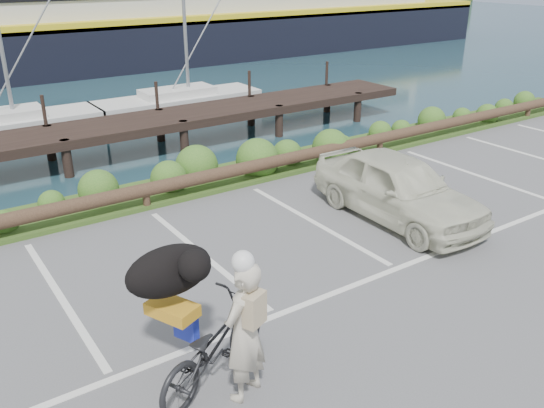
# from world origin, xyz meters

# --- Properties ---
(ground) EXTENTS (72.00, 72.00, 0.00)m
(ground) POSITION_xyz_m (0.00, 0.00, 0.00)
(ground) COLOR #545457
(vegetation_strip) EXTENTS (34.00, 1.60, 0.10)m
(vegetation_strip) POSITION_xyz_m (0.00, 5.30, 0.05)
(vegetation_strip) COLOR #3D5B21
(vegetation_strip) RESTS_ON ground
(log_rail) EXTENTS (32.00, 0.30, 0.60)m
(log_rail) POSITION_xyz_m (0.00, 4.60, 0.00)
(log_rail) COLOR #443021
(log_rail) RESTS_ON ground
(bicycle) EXTENTS (2.18, 1.49, 1.09)m
(bicycle) POSITION_xyz_m (-1.49, -1.16, 0.54)
(bicycle) COLOR black
(bicycle) RESTS_ON ground
(cyclist) EXTENTS (0.80, 0.68, 1.87)m
(cyclist) POSITION_xyz_m (-1.29, -1.60, 0.93)
(cyclist) COLOR beige
(cyclist) RESTS_ON ground
(dog) EXTENTS (0.99, 1.30, 0.67)m
(dog) POSITION_xyz_m (-1.75, -0.55, 1.42)
(dog) COLOR black
(dog) RESTS_ON bicycle
(parked_car) EXTENTS (1.70, 4.09, 1.39)m
(parked_car) POSITION_xyz_m (4.18, 1.20, 0.69)
(parked_car) COLOR beige
(parked_car) RESTS_ON ground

